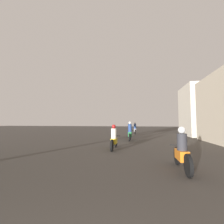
{
  "coord_description": "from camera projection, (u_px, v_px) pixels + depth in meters",
  "views": [
    {
      "loc": [
        0.25,
        0.5,
        1.62
      ],
      "look_at": [
        -2.97,
        18.2,
        2.85
      ],
      "focal_mm": 24.0,
      "sensor_mm": 36.0,
      "label": 1
    }
  ],
  "objects": [
    {
      "name": "motorcycle_yellow",
      "position": [
        114.0,
        139.0,
        9.02
      ],
      "size": [
        0.6,
        2.08,
        1.48
      ],
      "rotation": [
        0.0,
        0.0,
        0.12
      ],
      "color": "black",
      "rests_on": "ground_plane"
    },
    {
      "name": "motorcycle_orange",
      "position": [
        182.0,
        152.0,
        5.09
      ],
      "size": [
        0.6,
        2.01,
        1.47
      ],
      "rotation": [
        0.0,
        0.0,
        0.04
      ],
      "color": "black",
      "rests_on": "ground_plane"
    },
    {
      "name": "motorcycle_silver",
      "position": [
        135.0,
        129.0,
        20.96
      ],
      "size": [
        0.6,
        2.15,
        1.62
      ],
      "rotation": [
        0.0,
        0.0,
        -0.11
      ],
      "color": "black",
      "rests_on": "ground_plane"
    },
    {
      "name": "building_right_far",
      "position": [
        210.0,
        111.0,
        17.79
      ],
      "size": [
        5.8,
        5.12,
        6.0
      ],
      "color": "beige",
      "rests_on": "ground_plane"
    },
    {
      "name": "motorcycle_blue",
      "position": [
        129.0,
        131.0,
        16.33
      ],
      "size": [
        0.6,
        1.96,
        1.5
      ],
      "rotation": [
        0.0,
        0.0,
        0.11
      ],
      "color": "black",
      "rests_on": "ground_plane"
    },
    {
      "name": "motorcycle_green",
      "position": [
        130.0,
        133.0,
        13.46
      ],
      "size": [
        0.6,
        2.08,
        1.68
      ],
      "rotation": [
        0.0,
        0.0,
        0.11
      ],
      "color": "black",
      "rests_on": "ground_plane"
    }
  ]
}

